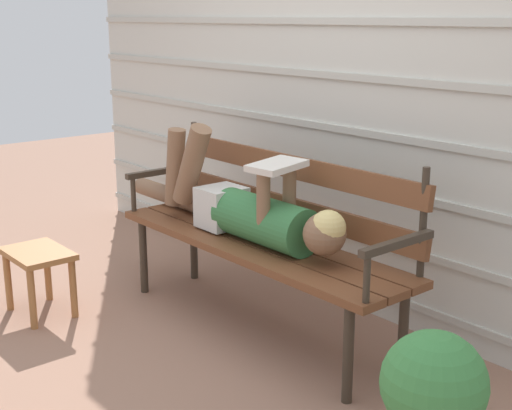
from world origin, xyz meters
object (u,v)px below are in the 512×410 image
(park_bench, at_px, (267,228))
(potted_plant, at_px, (432,402))
(footstool, at_px, (39,264))
(reclining_person, at_px, (245,208))

(park_bench, bearing_deg, potted_plant, -18.11)
(park_bench, distance_m, footstool, 1.21)
(park_bench, xyz_separation_m, potted_plant, (1.32, -0.43, -0.20))
(reclining_person, relative_size, potted_plant, 3.12)
(park_bench, distance_m, reclining_person, 0.14)
(reclining_person, relative_size, footstool, 4.45)
(potted_plant, bearing_deg, reclining_person, 165.48)
(park_bench, height_order, potted_plant, park_bench)
(reclining_person, xyz_separation_m, potted_plant, (1.40, -0.36, -0.29))
(park_bench, height_order, footstool, park_bench)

